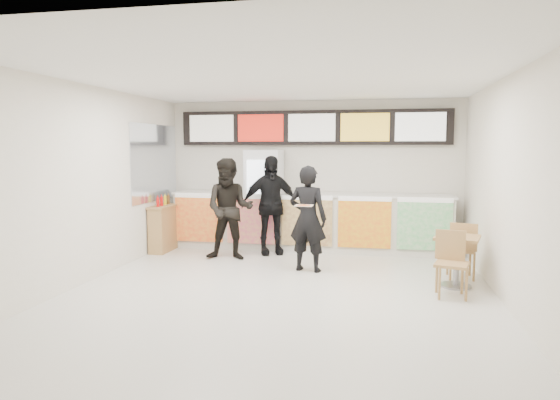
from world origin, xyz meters
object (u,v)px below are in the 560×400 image
(service_counter, at_px, (309,221))
(cafe_table, at_px, (457,252))
(drinks_fridge, at_px, (264,199))
(customer_main, at_px, (308,219))
(condiment_ledge, at_px, (163,228))
(customer_left, at_px, (230,209))
(customer_mid, at_px, (270,205))

(service_counter, relative_size, cafe_table, 3.48)
(drinks_fridge, height_order, customer_main, drinks_fridge)
(service_counter, distance_m, cafe_table, 3.37)
(condiment_ledge, bearing_deg, customer_main, -18.63)
(service_counter, distance_m, drinks_fridge, 1.03)
(cafe_table, bearing_deg, customer_left, 178.58)
(drinks_fridge, bearing_deg, customer_mid, -66.10)
(customer_main, height_order, customer_left, customer_left)
(service_counter, height_order, condiment_ledge, service_counter)
(customer_mid, bearing_deg, cafe_table, -52.73)
(customer_mid, distance_m, cafe_table, 3.64)
(service_counter, relative_size, customer_main, 3.16)
(customer_main, height_order, condiment_ledge, customer_main)
(condiment_ledge, bearing_deg, cafe_table, -16.24)
(customer_main, bearing_deg, drinks_fridge, -45.44)
(customer_mid, bearing_deg, condiment_ledge, 159.86)
(customer_mid, height_order, condiment_ledge, customer_mid)
(service_counter, xyz_separation_m, cafe_table, (2.50, -2.25, -0.05))
(service_counter, distance_m, customer_mid, 0.95)
(drinks_fridge, relative_size, customer_mid, 1.05)
(drinks_fridge, distance_m, customer_mid, 0.61)
(cafe_table, bearing_deg, customer_mid, 166.57)
(customer_left, distance_m, customer_mid, 0.87)
(customer_main, height_order, customer_mid, customer_mid)
(drinks_fridge, relative_size, cafe_table, 1.25)
(drinks_fridge, xyz_separation_m, condiment_ledge, (-1.89, -0.72, -0.54))
(service_counter, bearing_deg, customer_mid, -141.72)
(condiment_ledge, bearing_deg, drinks_fridge, 20.93)
(cafe_table, xyz_separation_m, condiment_ledge, (-5.32, 1.55, -0.06))
(customer_left, relative_size, condiment_ledge, 1.71)
(customer_left, bearing_deg, cafe_table, -22.78)
(drinks_fridge, height_order, customer_mid, drinks_fridge)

